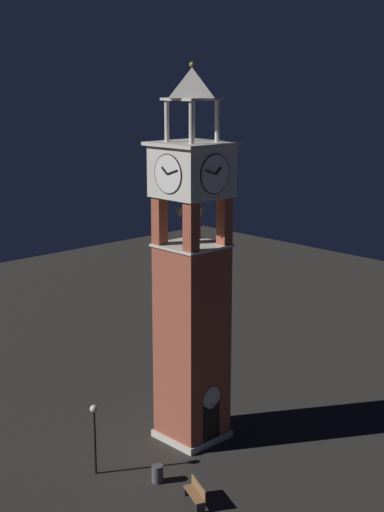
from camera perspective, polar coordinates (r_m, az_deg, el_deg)
ground at (r=39.23m, az=0.00°, el=-13.52°), size 80.00×80.00×0.00m
clock_tower at (r=36.43m, az=0.00°, el=-2.70°), size 3.34×3.34×18.44m
park_bench at (r=33.57m, az=0.30°, el=-17.54°), size 1.03×1.65×0.95m
lamp_post at (r=35.16m, az=-7.42°, el=-12.63°), size 0.36×0.36×3.39m
trash_bin at (r=35.17m, az=-2.64°, el=-16.17°), size 0.52×0.52×0.80m
shrub_near_entry at (r=43.47m, az=-0.70°, el=-10.03°), size 1.21×1.21×0.99m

